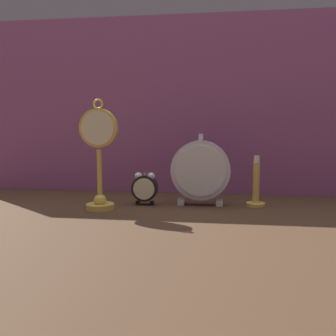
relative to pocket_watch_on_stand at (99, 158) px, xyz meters
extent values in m
plane|color=#422D1E|center=(0.19, -0.02, -0.15)|extent=(4.00, 4.00, 0.00)
cube|color=#8E4C7F|center=(0.19, 0.30, 0.16)|extent=(1.68, 0.01, 0.62)
cylinder|color=gold|center=(0.00, 0.00, -0.14)|extent=(0.08, 0.08, 0.02)
sphere|color=gold|center=(0.00, 0.00, -0.12)|extent=(0.04, 0.04, 0.04)
cylinder|color=gold|center=(0.00, 0.00, -0.05)|extent=(0.01, 0.01, 0.16)
cylinder|color=gold|center=(0.00, 0.00, 0.09)|extent=(0.11, 0.02, 0.11)
cylinder|color=beige|center=(0.00, -0.01, 0.09)|extent=(0.10, 0.00, 0.10)
torus|color=gold|center=(0.00, 0.00, 0.15)|extent=(0.03, 0.01, 0.03)
cube|color=black|center=(0.09, 0.08, -0.14)|extent=(0.01, 0.01, 0.01)
cube|color=black|center=(0.14, 0.08, -0.14)|extent=(0.01, 0.01, 0.01)
cylinder|color=black|center=(0.12, 0.08, -0.10)|extent=(0.08, 0.03, 0.08)
cylinder|color=beige|center=(0.12, 0.06, -0.10)|extent=(0.06, 0.00, 0.06)
sphere|color=silver|center=(0.10, 0.08, -0.06)|extent=(0.02, 0.02, 0.02)
sphere|color=silver|center=(0.14, 0.08, -0.06)|extent=(0.02, 0.02, 0.02)
cylinder|color=silver|center=(0.12, 0.08, -0.06)|extent=(0.00, 0.00, 0.01)
cube|color=silver|center=(0.23, 0.10, -0.14)|extent=(0.02, 0.03, 0.02)
cube|color=silver|center=(0.34, 0.10, -0.14)|extent=(0.02, 0.03, 0.02)
cylinder|color=silver|center=(0.29, 0.10, -0.04)|extent=(0.18, 0.04, 0.18)
cylinder|color=silver|center=(0.29, 0.08, -0.04)|extent=(0.15, 0.00, 0.15)
cylinder|color=silver|center=(0.29, 0.10, 0.06)|extent=(0.01, 0.01, 0.02)
cylinder|color=gold|center=(0.45, 0.11, -0.14)|extent=(0.06, 0.06, 0.01)
cylinder|color=gold|center=(0.45, 0.11, -0.08)|extent=(0.02, 0.02, 0.12)
cylinder|color=silver|center=(0.45, 0.11, -0.01)|extent=(0.02, 0.02, 0.02)
camera|label=1|loc=(0.34, -1.03, 0.09)|focal=40.00mm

